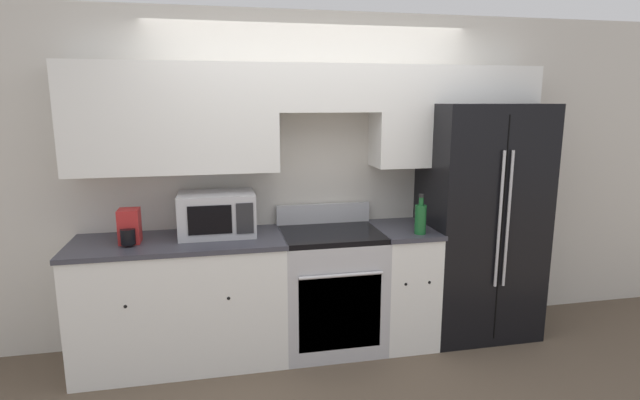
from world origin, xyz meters
The scene contains 9 objects.
ground_plane centered at (0.00, 0.00, 0.00)m, with size 12.00×12.00×0.00m, color brown.
wall_back centered at (0.00, 0.58, 1.51)m, with size 8.00×0.39×2.60m.
lower_cabinets_left centered at (-1.05, 0.31, 0.47)m, with size 1.52×0.64×0.94m.
lower_cabinets_right centered at (0.68, 0.31, 0.47)m, with size 0.44×0.64×0.94m.
oven_range centered at (0.09, 0.31, 0.47)m, with size 0.77×0.65×1.10m.
refrigerator centered at (1.34, 0.35, 0.95)m, with size 0.90×0.74×1.90m.
microwave centered at (-0.76, 0.39, 1.10)m, with size 0.55×0.38×0.32m.
bottle centered at (0.73, 0.11, 1.06)m, with size 0.09×0.09×0.30m.
coffee_maker centered at (-1.37, 0.29, 1.05)m, with size 0.14×0.21×0.24m.
Camera 1 is at (-0.76, -3.29, 1.93)m, focal length 28.00 mm.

